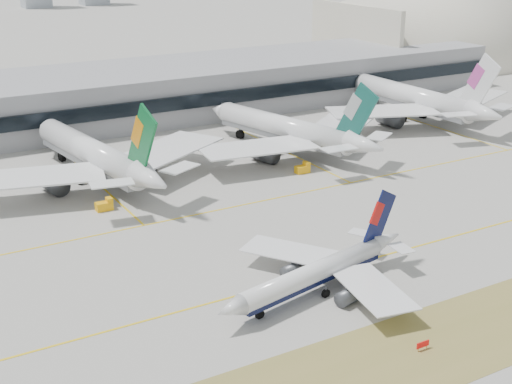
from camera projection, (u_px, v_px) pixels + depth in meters
ground at (317, 258)px, 128.51m from camera, size 3000.00×3000.00×0.00m
taxiing_airliner at (319, 272)px, 115.91m from camera, size 41.69×35.74×14.12m
widebody_eva at (95, 156)px, 165.69m from camera, size 65.28×64.43×23.49m
widebody_cathay at (290, 131)px, 187.64m from camera, size 61.17×61.01×22.48m
widebody_china_air at (417, 100)px, 219.19m from camera, size 69.11×67.41×24.63m
terminal at (107, 96)px, 219.31m from camera, size 280.00×43.10×15.00m
hangar at (434, 65)px, 310.50m from camera, size 91.00×60.00×60.00m
hold_sign_left at (423, 345)px, 100.28m from camera, size 2.20×0.15×1.35m
gse_c at (303, 169)px, 173.44m from camera, size 3.55×2.00×2.60m
gse_b at (105, 205)px, 150.34m from camera, size 3.55×2.00×2.60m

